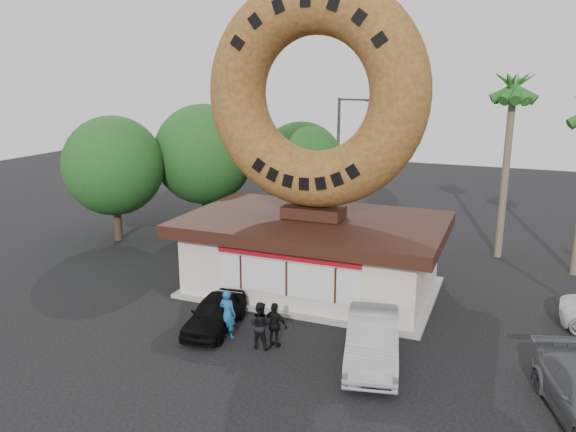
% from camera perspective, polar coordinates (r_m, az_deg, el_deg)
% --- Properties ---
extents(ground, '(90.00, 90.00, 0.00)m').
position_cam_1_polar(ground, '(20.32, -3.33, -13.19)').
color(ground, black).
rests_on(ground, ground).
extents(donut_shop, '(11.20, 7.20, 3.80)m').
position_cam_1_polar(donut_shop, '(24.77, 2.55, -3.61)').
color(donut_shop, beige).
rests_on(donut_shop, ground).
extents(giant_donut, '(9.48, 2.42, 9.48)m').
position_cam_1_polar(giant_donut, '(23.60, 2.75, 12.25)').
color(giant_donut, olive).
rests_on(giant_donut, donut_shop).
extents(tree_west, '(6.00, 6.00, 7.65)m').
position_cam_1_polar(tree_west, '(34.32, -8.54, 6.21)').
color(tree_west, '#473321').
rests_on(tree_west, ground).
extents(tree_mid, '(5.20, 5.20, 6.63)m').
position_cam_1_polar(tree_mid, '(33.84, 1.33, 5.18)').
color(tree_mid, '#473321').
rests_on(tree_mid, ground).
extents(tree_far, '(5.60, 5.60, 7.14)m').
position_cam_1_polar(tree_far, '(33.12, -17.30, 4.89)').
color(tree_far, '#473321').
rests_on(tree_far, ground).
extents(palm_near, '(2.60, 2.60, 9.75)m').
position_cam_1_polar(palm_near, '(30.27, 21.90, 11.47)').
color(palm_near, '#726651').
rests_on(palm_near, ground).
extents(street_lamp, '(2.11, 0.20, 8.00)m').
position_cam_1_polar(street_lamp, '(34.02, 5.34, 5.96)').
color(street_lamp, '#59595E').
rests_on(street_lamp, ground).
extents(person_left, '(0.72, 0.52, 1.83)m').
position_cam_1_polar(person_left, '(20.74, -6.15, -9.85)').
color(person_left, navy).
rests_on(person_left, ground).
extents(person_center, '(0.85, 0.68, 1.70)m').
position_cam_1_polar(person_center, '(19.95, -2.88, -11.00)').
color(person_center, black).
rests_on(person_center, ground).
extents(person_right, '(1.00, 0.51, 1.64)m').
position_cam_1_polar(person_right, '(20.00, -1.35, -11.02)').
color(person_right, black).
rests_on(person_right, ground).
extents(car_black, '(1.95, 3.91, 1.28)m').
position_cam_1_polar(car_black, '(21.54, -7.44, -9.74)').
color(car_black, black).
rests_on(car_black, ground).
extents(car_silver, '(2.65, 5.03, 1.58)m').
position_cam_1_polar(car_silver, '(19.29, 8.57, -12.29)').
color(car_silver, '#9B9CA0').
rests_on(car_silver, ground).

